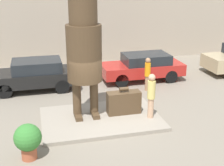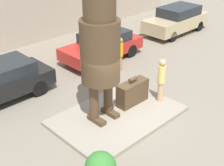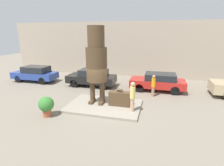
{
  "view_description": "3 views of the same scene",
  "coord_description": "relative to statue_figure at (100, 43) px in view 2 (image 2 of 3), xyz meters",
  "views": [
    {
      "loc": [
        -2.33,
        -11.0,
        5.47
      ],
      "look_at": [
        0.39,
        -0.26,
        1.63
      ],
      "focal_mm": 50.0,
      "sensor_mm": 36.0,
      "label": 1
    },
    {
      "loc": [
        -6.91,
        -6.81,
        6.57
      ],
      "look_at": [
        -0.1,
        0.18,
        1.41
      ],
      "focal_mm": 50.0,
      "sensor_mm": 36.0,
      "label": 2
    },
    {
      "loc": [
        3.18,
        -10.02,
        4.57
      ],
      "look_at": [
        0.46,
        0.26,
        1.57
      ],
      "focal_mm": 28.0,
      "sensor_mm": 36.0,
      "label": 3
    }
  ],
  "objects": [
    {
      "name": "worker_hivis",
      "position": [
        3.52,
        2.51,
        -2.1
      ],
      "size": [
        0.28,
        0.28,
        1.67
      ],
      "color": "#A87A56",
      "rests_on": "ground_plane"
    },
    {
      "name": "statue_figure",
      "position": [
        0.0,
        0.0,
        0.0
      ],
      "size": [
        1.33,
        1.33,
        4.92
      ],
      "color": "#4C3823",
      "rests_on": "pedestal"
    },
    {
      "name": "parked_car_red",
      "position": [
        3.85,
        4.1,
        -2.23
      ],
      "size": [
        4.4,
        1.82,
        1.46
      ],
      "rotation": [
        0.0,
        0.0,
        3.14
      ],
      "color": "#B2231E",
      "rests_on": "ground_plane"
    },
    {
      "name": "giant_suitcase",
      "position": [
        1.54,
        -0.11,
        -2.41
      ],
      "size": [
        1.35,
        0.5,
        1.12
      ],
      "color": "#4C3823",
      "rests_on": "pedestal"
    },
    {
      "name": "pedestal",
      "position": [
        0.55,
        -0.28,
        -2.95
      ],
      "size": [
        4.65,
        3.13,
        0.14
      ],
      "color": "gray",
      "rests_on": "ground_plane"
    },
    {
      "name": "tourist",
      "position": [
        2.45,
        -0.77,
        -1.89
      ],
      "size": [
        0.3,
        0.3,
        1.79
      ],
      "color": "tan",
      "rests_on": "pedestal"
    },
    {
      "name": "ground_plane",
      "position": [
        0.55,
        -0.28,
        -3.02
      ],
      "size": [
        60.0,
        60.0,
        0.0
      ],
      "primitive_type": "plane",
      "color": "gray"
    },
    {
      "name": "parked_car_tan",
      "position": [
        10.19,
        3.99,
        -2.14
      ],
      "size": [
        4.73,
        1.9,
        1.68
      ],
      "rotation": [
        0.0,
        0.0,
        3.14
      ],
      "color": "tan",
      "rests_on": "ground_plane"
    }
  ]
}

